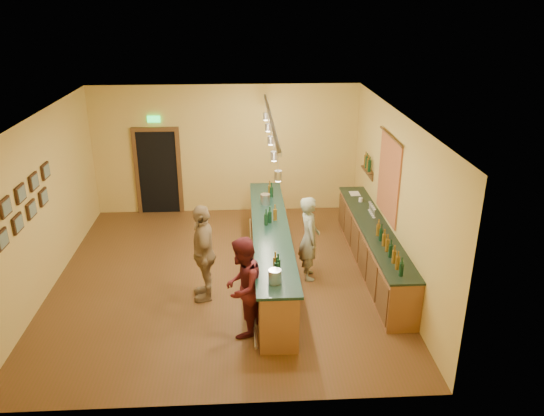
{
  "coord_description": "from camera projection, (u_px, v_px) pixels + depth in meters",
  "views": [
    {
      "loc": [
        0.42,
        -9.2,
        5.15
      ],
      "look_at": [
        0.95,
        0.2,
        1.36
      ],
      "focal_mm": 35.0,
      "sensor_mm": 36.0,
      "label": 1
    }
  ],
  "objects": [
    {
      "name": "wall_left",
      "position": [
        43.0,
        205.0,
        9.65
      ],
      "size": [
        0.02,
        7.0,
        3.2
      ],
      "primitive_type": "cube",
      "color": "#DAAE52",
      "rests_on": "floor"
    },
    {
      "name": "ceiling",
      "position": [
        218.0,
        116.0,
        9.23
      ],
      "size": [
        6.5,
        7.0,
        0.02
      ],
      "primitive_type": "cube",
      "color": "silver",
      "rests_on": "wall_back"
    },
    {
      "name": "bar_stool",
      "position": [
        309.0,
        211.0,
        12.2
      ],
      "size": [
        0.32,
        0.32,
        0.67
      ],
      "rotation": [
        0.0,
        0.0,
        0.07
      ],
      "color": "#986E44",
      "rests_on": "floor"
    },
    {
      "name": "doorway",
      "position": [
        158.0,
        170.0,
        13.13
      ],
      "size": [
        1.15,
        0.09,
        2.48
      ],
      "color": "black",
      "rests_on": "wall_back"
    },
    {
      "name": "wall_back",
      "position": [
        226.0,
        150.0,
        13.07
      ],
      "size": [
        6.5,
        0.02,
        3.2
      ],
      "primitive_type": "cube",
      "color": "#DAAE52",
      "rests_on": "floor"
    },
    {
      "name": "wall_front",
      "position": [
        213.0,
        303.0,
        6.58
      ],
      "size": [
        6.5,
        0.02,
        3.2
      ],
      "primitive_type": "cube",
      "color": "#DAAE52",
      "rests_on": "floor"
    },
    {
      "name": "floor",
      "position": [
        225.0,
        277.0,
        10.42
      ],
      "size": [
        7.0,
        7.0,
        0.0
      ],
      "primitive_type": "plane",
      "color": "brown",
      "rests_on": "ground"
    },
    {
      "name": "back_counter",
      "position": [
        373.0,
        247.0,
        10.56
      ],
      "size": [
        0.6,
        4.55,
        1.27
      ],
      "color": "brown",
      "rests_on": "floor"
    },
    {
      "name": "pendant_track",
      "position": [
        271.0,
        127.0,
        9.36
      ],
      "size": [
        0.11,
        4.6,
        0.5
      ],
      "color": "silver",
      "rests_on": "ceiling"
    },
    {
      "name": "bartender",
      "position": [
        309.0,
        238.0,
        10.12
      ],
      "size": [
        0.42,
        0.62,
        1.67
      ],
      "primitive_type": "imported",
      "rotation": [
        0.0,
        0.0,
        1.61
      ],
      "color": "gray",
      "rests_on": "floor"
    },
    {
      "name": "tapestry",
      "position": [
        389.0,
        178.0,
        10.27
      ],
      "size": [
        0.03,
        1.4,
        1.6
      ],
      "primitive_type": "cube",
      "color": "maroon",
      "rests_on": "wall_right"
    },
    {
      "name": "customer_b",
      "position": [
        204.0,
        252.0,
        9.41
      ],
      "size": [
        0.54,
        1.09,
        1.81
      ],
      "primitive_type": "imported",
      "rotation": [
        0.0,
        0.0,
        -1.48
      ],
      "color": "#997A51",
      "rests_on": "floor"
    },
    {
      "name": "picture_grid",
      "position": [
        27.0,
        202.0,
        8.83
      ],
      "size": [
        0.06,
        2.2,
        0.7
      ],
      "primitive_type": null,
      "color": "#382111",
      "rests_on": "wall_left"
    },
    {
      "name": "tasting_bar",
      "position": [
        271.0,
        248.0,
        10.24
      ],
      "size": [
        0.74,
        5.1,
        1.38
      ],
      "color": "brown",
      "rests_on": "floor"
    },
    {
      "name": "bottle_shelf",
      "position": [
        368.0,
        164.0,
        11.73
      ],
      "size": [
        0.17,
        0.55,
        0.54
      ],
      "color": "#522B18",
      "rests_on": "wall_right"
    },
    {
      "name": "wall_right",
      "position": [
        394.0,
        198.0,
        9.99
      ],
      "size": [
        0.02,
        7.0,
        3.2
      ],
      "primitive_type": "cube",
      "color": "#DAAE52",
      "rests_on": "floor"
    },
    {
      "name": "customer_a",
      "position": [
        242.0,
        287.0,
        8.41
      ],
      "size": [
        0.87,
        0.98,
        1.68
      ],
      "primitive_type": "imported",
      "rotation": [
        0.0,
        0.0,
        -1.9
      ],
      "color": "#59191E",
      "rests_on": "floor"
    }
  ]
}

